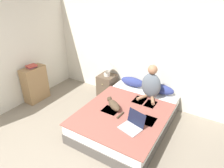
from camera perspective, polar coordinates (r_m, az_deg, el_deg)
The scene contains 12 objects.
wall_back at distance 4.71m, azimuth 5.13°, elevation 10.42°, with size 5.00×0.05×2.55m.
wall_side at distance 4.90m, azimuth -26.25°, elevation 8.38°, with size 0.05×4.12×2.55m.
bed at distance 4.06m, azimuth 4.32°, elevation -9.50°, with size 1.57×2.11×0.42m.
pillow_near at distance 4.73m, azimuth 5.89°, elevation 0.65°, with size 0.59×0.23×0.21m.
pillow_far at distance 4.51m, azimuth 13.74°, elevation -1.39°, with size 0.59×0.23×0.21m.
person_sitting at distance 4.21m, azimuth 11.10°, elevation -0.11°, with size 0.41×0.40×0.74m.
cat_tabby at distance 3.89m, azimuth 0.48°, elevation -5.95°, with size 0.47×0.42×0.16m.
laptop_open at distance 3.45m, azimuth 5.84°, elevation -11.53°, with size 0.42×0.39×0.27m.
nightstand at distance 5.08m, azimuth -1.44°, elevation -0.39°, with size 0.40×0.43×0.55m.
table_lamp at distance 4.82m, azimuth -1.52°, elevation 5.81°, with size 0.32×0.32×0.45m.
bookshelf at distance 5.16m, azimuth -21.11°, elevation 0.01°, with size 0.28×0.57×0.85m.
book_stack_top at distance 4.97m, azimuth -22.01°, elevation 4.72°, with size 0.21×0.24×0.06m.
Camera 1 is at (1.98, -0.90, 2.63)m, focal length 32.00 mm.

